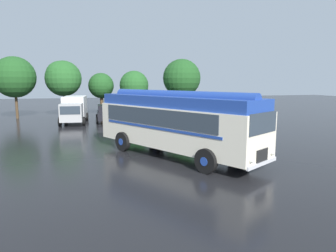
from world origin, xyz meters
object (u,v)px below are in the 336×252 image
object	(u,v)px
car_mid_right	(161,112)
car_near_left	(106,113)
vintage_bus	(175,121)
car_mid_left	(132,113)
box_van	(74,109)
car_far_right	(187,111)

from	to	relation	value
car_mid_right	car_near_left	bearing A→B (deg)	-179.57
vintage_bus	car_mid_right	distance (m)	15.22
vintage_bus	car_mid_right	size ratio (longest dim) A/B	2.31
vintage_bus	car_mid_left	xyz separation A→B (m)	(-0.30, 14.70, -1.05)
car_mid_right	box_van	world-z (taller)	box_van
car_mid_right	car_mid_left	bearing A→B (deg)	-175.55
car_far_right	box_van	distance (m)	11.38
car_mid_left	car_mid_right	bearing A→B (deg)	4.45
car_near_left	car_far_right	xyz separation A→B (m)	(8.37, -0.04, 0.00)
car_near_left	car_mid_right	distance (m)	5.61
car_mid_right	box_van	bearing A→B (deg)	179.41
car_far_right	car_mid_left	bearing A→B (deg)	-178.48
car_far_right	box_van	bearing A→B (deg)	179.14
vintage_bus	car_mid_left	bearing A→B (deg)	91.16
car_mid_right	car_far_right	distance (m)	2.76
car_near_left	box_van	size ratio (longest dim) A/B	0.72
car_near_left	car_far_right	bearing A→B (deg)	-0.27
box_van	car_near_left	bearing A→B (deg)	-2.49
car_far_right	vintage_bus	bearing A→B (deg)	-110.32
vintage_bus	box_van	world-z (taller)	vintage_bus
car_mid_left	car_mid_right	size ratio (longest dim) A/B	0.99
car_near_left	car_mid_right	xyz separation A→B (m)	(5.61, 0.04, 0.00)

